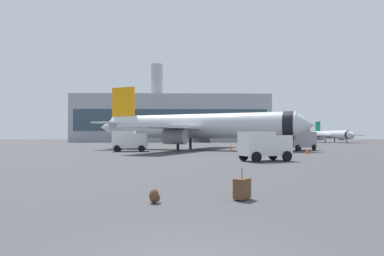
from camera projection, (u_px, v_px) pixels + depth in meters
The scene contains 11 objects.
airplane_at_gate at pixel (195, 126), 52.63m from camera, with size 33.90×31.14×10.50m.
airplane_taxiing at pixel (332, 135), 107.46m from camera, with size 21.66×23.96×7.03m.
service_truck at pixel (130, 140), 47.78m from camera, with size 4.91×2.74×2.90m.
fuel_truck at pixel (298, 139), 50.68m from camera, with size 6.23×5.53×3.20m.
cargo_van at pixel (264, 145), 29.70m from camera, with size 4.82×3.54×2.60m.
safety_cone_near at pixel (307, 151), 41.78m from camera, with size 0.44×0.44×0.77m.
safety_cone_mid at pixel (119, 146), 57.87m from camera, with size 0.44×0.44×0.83m.
safety_cone_far at pixel (231, 147), 54.55m from camera, with size 0.44×0.44×0.81m.
rolling_suitcase at pixel (242, 189), 11.84m from camera, with size 0.70×0.75×1.10m.
traveller_backpack at pixel (155, 196), 11.25m from camera, with size 0.36×0.40×0.48m.
terminal_building at pixel (172, 118), 126.25m from camera, with size 70.79×18.35×28.93m.
Camera 1 is at (-0.08, -5.70, 2.25)m, focal length 31.63 mm.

